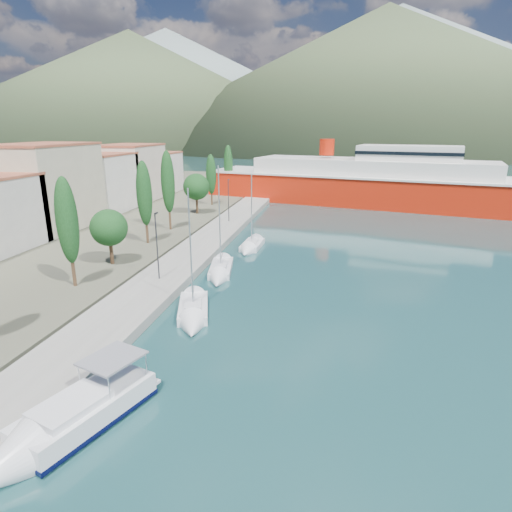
# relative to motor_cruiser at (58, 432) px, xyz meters

# --- Properties ---
(ground) EXTENTS (1400.00, 1400.00, 0.00)m
(ground) POSITION_rel_motor_cruiser_xyz_m (5.45, 125.78, -0.58)
(ground) COLOR #1C4345
(quay) EXTENTS (5.00, 88.00, 0.80)m
(quay) POSITION_rel_motor_cruiser_xyz_m (-3.55, 31.78, -0.18)
(quay) COLOR gray
(quay) RESTS_ON ground
(hills_far) EXTENTS (1480.00, 900.00, 180.00)m
(hills_far) POSITION_rel_motor_cruiser_xyz_m (144.04, 624.51, 76.81)
(hills_far) COLOR gray
(hills_far) RESTS_ON ground
(hills_near) EXTENTS (1010.00, 520.00, 115.00)m
(hills_near) POSITION_rel_motor_cruiser_xyz_m (103.49, 378.28, 48.60)
(hills_near) COLOR #435333
(hills_near) RESTS_ON ground
(town_buildings) EXTENTS (9.20, 69.20, 11.30)m
(town_buildings) POSITION_rel_motor_cruiser_xyz_m (-26.55, 42.68, 4.99)
(town_buildings) COLOR beige
(town_buildings) RESTS_ON land_strip
(tree_row) EXTENTS (4.16, 66.00, 10.47)m
(tree_row) POSITION_rel_motor_cruiser_xyz_m (-10.14, 38.22, 5.17)
(tree_row) COLOR #47301E
(tree_row) RESTS_ON land_strip
(lamp_posts) EXTENTS (0.15, 49.69, 6.06)m
(lamp_posts) POSITION_rel_motor_cruiser_xyz_m (-3.55, 20.39, 3.51)
(lamp_posts) COLOR #2D2D33
(lamp_posts) RESTS_ON quay
(motor_cruiser) EXTENTS (5.68, 9.85, 3.50)m
(motor_cruiser) POSITION_rel_motor_cruiser_xyz_m (0.00, 0.00, 0.00)
(motor_cruiser) COLOR black
(motor_cruiser) RESTS_ON ground
(sailboat_near) EXTENTS (4.32, 7.76, 10.69)m
(sailboat_near) POSITION_rel_motor_cruiser_xyz_m (1.84, 13.46, -0.28)
(sailboat_near) COLOR silver
(sailboat_near) RESTS_ON ground
(sailboat_mid) EXTENTS (3.45, 8.16, 11.39)m
(sailboat_mid) POSITION_rel_motor_cruiser_xyz_m (1.12, 23.39, -0.29)
(sailboat_mid) COLOR silver
(sailboat_mid) RESTS_ON ground
(sailboat_far) EXTENTS (2.33, 6.66, 9.69)m
(sailboat_far) POSITION_rel_motor_cruiser_xyz_m (2.05, 33.01, -0.30)
(sailboat_far) COLOR silver
(sailboat_far) RESTS_ON ground
(ferry) EXTENTS (64.37, 27.35, 12.51)m
(ferry) POSITION_rel_motor_cruiser_xyz_m (18.02, 68.93, 3.23)
(ferry) COLOR red
(ferry) RESTS_ON ground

